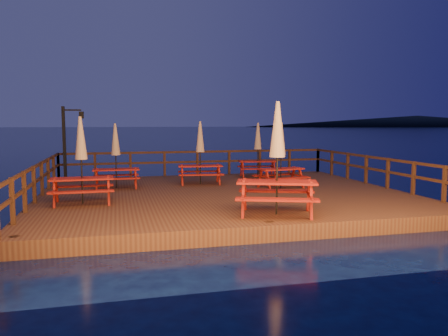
{
  "coord_description": "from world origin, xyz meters",
  "views": [
    {
      "loc": [
        -3.49,
        -14.23,
        2.76
      ],
      "look_at": [
        0.17,
        0.6,
        1.15
      ],
      "focal_mm": 35.0,
      "sensor_mm": 36.0,
      "label": 1
    }
  ],
  "objects_px": {
    "lamp_post": "(68,136)",
    "picnic_table_0": "(281,154)",
    "picnic_table_1": "(200,152)",
    "picnic_table_2": "(258,149)"
  },
  "relations": [
    {
      "from": "lamp_post",
      "to": "picnic_table_0",
      "type": "bearing_deg",
      "value": -28.44
    },
    {
      "from": "lamp_post",
      "to": "picnic_table_1",
      "type": "relative_size",
      "value": 1.25
    },
    {
      "from": "picnic_table_2",
      "to": "picnic_table_1",
      "type": "bearing_deg",
      "value": -142.79
    },
    {
      "from": "picnic_table_0",
      "to": "picnic_table_1",
      "type": "distance_m",
      "value": 3.13
    },
    {
      "from": "picnic_table_2",
      "to": "picnic_table_0",
      "type": "bearing_deg",
      "value": -84.4
    },
    {
      "from": "picnic_table_0",
      "to": "lamp_post",
      "type": "bearing_deg",
      "value": 141.84
    },
    {
      "from": "lamp_post",
      "to": "picnic_table_1",
      "type": "distance_m",
      "value": 5.59
    },
    {
      "from": "picnic_table_1",
      "to": "lamp_post",
      "type": "bearing_deg",
      "value": 161.0
    },
    {
      "from": "lamp_post",
      "to": "picnic_table_2",
      "type": "distance_m",
      "value": 7.89
    },
    {
      "from": "picnic_table_1",
      "to": "picnic_table_2",
      "type": "xyz_separation_m",
      "value": [
        2.81,
        1.51,
        -0.03
      ]
    }
  ]
}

